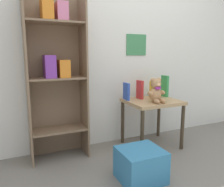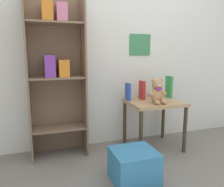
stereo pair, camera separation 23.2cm
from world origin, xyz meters
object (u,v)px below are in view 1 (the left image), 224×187
Objects in this scene: book_standing_red at (140,90)px; storage_bin at (141,165)px; display_table at (152,107)px; bookshelf_side at (55,68)px; book_standing_yellow at (152,89)px; teddy_bear at (156,91)px; book_standing_blue at (126,91)px; book_standing_green at (165,86)px.

book_standing_red reaches higher than storage_bin.
storage_bin is at bearing -122.25° from book_standing_red.
storage_bin is (-0.49, -0.57, -0.33)m from display_table.
bookshelf_side is 8.36× the size of book_standing_yellow.
display_table is 0.25m from book_standing_red.
display_table is 2.96× the size of book_standing_yellow.
storage_bin is (-0.40, -0.70, -0.52)m from book_standing_red.
book_standing_red reaches higher than book_standing_yellow.
teddy_bear is 0.84m from storage_bin.
book_standing_red reaches higher than book_standing_blue.
bookshelf_side reaches higher than book_standing_green.
book_standing_blue is at bearing -179.48° from book_standing_yellow.
book_standing_blue is 0.90m from storage_bin.
bookshelf_side is at bearing 177.43° from book_standing_green.
teddy_bear is 0.26m from book_standing_yellow.
display_table is at bearing 49.19° from storage_bin.
book_standing_green is at bearing -3.27° from book_standing_red.
book_standing_red is 0.83× the size of book_standing_green.
book_standing_red is at bearing 104.70° from teddy_bear.
bookshelf_side is 1.15m from display_table.
teddy_bear is 1.03× the size of book_standing_green.
book_standing_blue is 0.35m from book_standing_yellow.
book_standing_yellow is at bearing 1.94° from book_standing_blue.
bookshelf_side is 1.22m from storage_bin.
bookshelf_side is 0.99m from book_standing_red.
book_standing_yellow is 0.76× the size of book_standing_green.
bookshelf_side is 6.22× the size of teddy_bear.
teddy_bear is 0.24m from book_standing_red.
book_standing_red reaches higher than display_table.
bookshelf_side is at bearing 178.73° from book_standing_blue.
book_standing_green is 0.72× the size of storage_bin.
bookshelf_side is at bearing 169.74° from display_table.
book_standing_green is (0.53, -0.01, 0.03)m from book_standing_blue.
book_standing_red is 0.96m from storage_bin.
book_standing_yellow is (0.18, -0.00, -0.01)m from book_standing_red.
book_standing_red is at bearing 123.96° from display_table.
book_standing_red is at bearing -179.32° from book_standing_yellow.
bookshelf_side is 2.82× the size of display_table.
display_table is 0.24m from book_standing_yellow.
bookshelf_side is at bearing 178.32° from book_standing_yellow.
bookshelf_side is 0.82m from book_standing_blue.
bookshelf_side reaches higher than book_standing_red.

